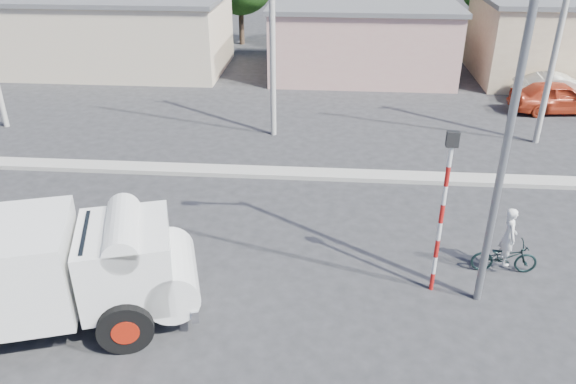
# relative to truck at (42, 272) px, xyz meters

# --- Properties ---
(ground_plane) EXTENTS (120.00, 120.00, 0.00)m
(ground_plane) POSITION_rel_truck_xyz_m (5.89, 0.66, -1.54)
(ground_plane) COLOR #27272A
(ground_plane) RESTS_ON ground
(median) EXTENTS (40.00, 0.80, 0.16)m
(median) POSITION_rel_truck_xyz_m (5.89, 8.66, -1.46)
(median) COLOR #99968E
(median) RESTS_ON ground
(truck) EXTENTS (7.16, 4.31, 2.79)m
(truck) POSITION_rel_truck_xyz_m (0.00, 0.00, 0.00)
(truck) COLOR black
(truck) RESTS_ON ground
(bicycle) EXTENTS (1.75, 0.62, 0.91)m
(bicycle) POSITION_rel_truck_xyz_m (11.12, 3.13, -1.09)
(bicycle) COLOR black
(bicycle) RESTS_ON ground
(cyclist) EXTENTS (0.40, 0.60, 1.64)m
(cyclist) POSITION_rel_truck_xyz_m (11.12, 3.13, -0.73)
(cyclist) COLOR white
(cyclist) RESTS_ON ground
(car_cream) EXTENTS (4.36, 1.77, 1.41)m
(car_cream) POSITION_rel_truck_xyz_m (17.51, 18.03, -0.84)
(car_cream) COLOR silver
(car_cream) RESTS_ON ground
(car_red) EXTENTS (4.50, 2.19, 1.48)m
(car_red) POSITION_rel_truck_xyz_m (16.98, 16.61, -0.80)
(car_red) COLOR #B1351A
(car_red) RESTS_ON ground
(traffic_pole) EXTENTS (0.28, 0.18, 4.36)m
(traffic_pole) POSITION_rel_truck_xyz_m (9.09, 2.16, 1.05)
(traffic_pole) COLOR red
(traffic_pole) RESTS_ON ground
(streetlight) EXTENTS (2.34, 0.22, 9.00)m
(streetlight) POSITION_rel_truck_xyz_m (10.03, 1.86, 3.42)
(streetlight) COLOR slate
(streetlight) RESTS_ON ground
(building_row) EXTENTS (37.80, 7.30, 4.44)m
(building_row) POSITION_rel_truck_xyz_m (6.99, 22.66, 0.59)
(building_row) COLOR beige
(building_row) RESTS_ON ground
(utility_poles) EXTENTS (35.40, 0.24, 8.00)m
(utility_poles) POSITION_rel_truck_xyz_m (9.14, 12.66, 2.52)
(utility_poles) COLOR #99968E
(utility_poles) RESTS_ON ground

